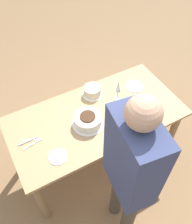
{
  "coord_description": "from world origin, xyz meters",
  "views": [
    {
      "loc": [
        -0.69,
        -1.25,
        2.52
      ],
      "look_at": [
        0.0,
        0.0,
        0.82
      ],
      "focal_mm": 40.0,
      "sensor_mm": 36.0,
      "label": 1
    }
  ],
  "objects_px": {
    "cake_center_white": "(88,120)",
    "cake_back_decorated": "(92,91)",
    "wine_glass_near": "(124,111)",
    "wine_glass_far": "(118,87)",
    "cake_front_chocolate": "(144,111)",
    "person_cutting": "(131,170)"
  },
  "relations": [
    {
      "from": "cake_center_white",
      "to": "cake_back_decorated",
      "type": "xyz_separation_m",
      "value": [
        0.21,
        0.3,
        -0.01
      ]
    },
    {
      "from": "cake_back_decorated",
      "to": "wine_glass_near",
      "type": "xyz_separation_m",
      "value": [
        0.07,
        -0.43,
        0.11
      ]
    },
    {
      "from": "cake_back_decorated",
      "to": "wine_glass_far",
      "type": "bearing_deg",
      "value": -45.03
    },
    {
      "from": "cake_front_chocolate",
      "to": "wine_glass_near",
      "type": "height_order",
      "value": "wine_glass_near"
    },
    {
      "from": "wine_glass_far",
      "to": "cake_back_decorated",
      "type": "bearing_deg",
      "value": 134.97
    },
    {
      "from": "cake_front_chocolate",
      "to": "cake_center_white",
      "type": "bearing_deg",
      "value": 163.86
    },
    {
      "from": "wine_glass_far",
      "to": "cake_center_white",
      "type": "bearing_deg",
      "value": -161.88
    },
    {
      "from": "cake_center_white",
      "to": "wine_glass_far",
      "type": "height_order",
      "value": "wine_glass_far"
    },
    {
      "from": "cake_center_white",
      "to": "wine_glass_near",
      "type": "relative_size",
      "value": 1.31
    },
    {
      "from": "cake_back_decorated",
      "to": "cake_center_white",
      "type": "bearing_deg",
      "value": -124.55
    },
    {
      "from": "cake_back_decorated",
      "to": "wine_glass_far",
      "type": "height_order",
      "value": "wine_glass_far"
    },
    {
      "from": "cake_center_white",
      "to": "wine_glass_far",
      "type": "bearing_deg",
      "value": 18.12
    },
    {
      "from": "cake_center_white",
      "to": "wine_glass_far",
      "type": "distance_m",
      "value": 0.42
    },
    {
      "from": "cake_center_white",
      "to": "person_cutting",
      "type": "height_order",
      "value": "person_cutting"
    },
    {
      "from": "person_cutting",
      "to": "wine_glass_far",
      "type": "bearing_deg",
      "value": -19.88
    },
    {
      "from": "cake_center_white",
      "to": "wine_glass_far",
      "type": "relative_size",
      "value": 1.19
    },
    {
      "from": "wine_glass_near",
      "to": "wine_glass_far",
      "type": "bearing_deg",
      "value": 67.5
    },
    {
      "from": "cake_back_decorated",
      "to": "person_cutting",
      "type": "height_order",
      "value": "person_cutting"
    },
    {
      "from": "wine_glass_far",
      "to": "cake_front_chocolate",
      "type": "bearing_deg",
      "value": -66.48
    },
    {
      "from": "cake_center_white",
      "to": "cake_front_chocolate",
      "type": "height_order",
      "value": "cake_center_white"
    },
    {
      "from": "cake_back_decorated",
      "to": "wine_glass_far",
      "type": "xyz_separation_m",
      "value": [
        0.18,
        -0.18,
        0.12
      ]
    },
    {
      "from": "cake_center_white",
      "to": "cake_back_decorated",
      "type": "relative_size",
      "value": 1.37
    }
  ]
}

